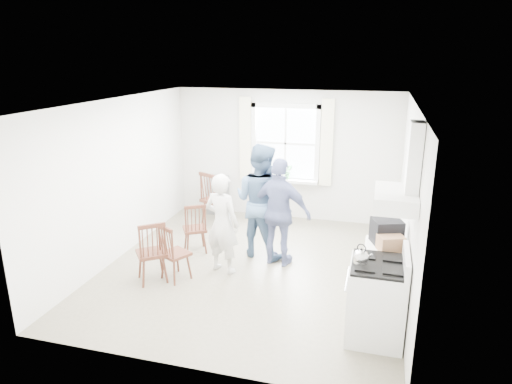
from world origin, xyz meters
name	(u,v)px	position (x,y,z in m)	size (l,w,h in m)	color
room_shell	(252,189)	(0.00, 0.00, 1.30)	(4.62, 5.12, 2.64)	gray
window_assembly	(285,148)	(0.00, 2.45, 1.46)	(1.88, 0.24, 1.70)	white
range_hood	(402,185)	(2.07, -1.35, 1.90)	(0.45, 0.76, 0.94)	white
shelf_unit	(218,195)	(-1.40, 2.33, 0.40)	(0.40, 0.30, 0.80)	slate
gas_stove	(376,299)	(1.91, -1.35, 0.48)	(0.68, 0.76, 1.12)	white
kettle	(361,257)	(1.70, -1.43, 1.04)	(0.18, 0.18, 0.25)	silver
low_cabinet	(383,276)	(1.98, -0.65, 0.45)	(0.50, 0.55, 0.90)	white
stereo_stack	(386,231)	(1.98, -0.59, 1.06)	(0.45, 0.42, 0.32)	black
cardboard_box	(391,243)	(2.03, -0.83, 1.00)	(0.30, 0.22, 0.20)	#8F6545
windsor_chair_a	(195,223)	(-1.06, 0.28, 0.54)	(0.51, 0.50, 0.89)	#462116
windsor_chair_b	(169,247)	(-1.05, -0.72, 0.54)	(0.50, 0.50, 0.89)	#462116
windsor_chair_c	(152,246)	(-1.25, -0.87, 0.59)	(0.57, 0.56, 0.97)	#462116
person_left	(222,224)	(-0.41, -0.21, 0.79)	(0.57, 0.57, 1.57)	silver
person_mid	(260,201)	(0.00, 0.54, 0.95)	(0.92, 0.92, 1.90)	#496588
person_right	(280,213)	(0.38, 0.28, 0.87)	(1.02, 1.02, 1.74)	navy
potted_plant	(288,172)	(0.09, 2.36, 1.00)	(0.16, 0.16, 0.30)	#367A3C
windsor_chair_d	(211,193)	(-1.28, 1.61, 0.66)	(0.60, 0.60, 1.08)	#462116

